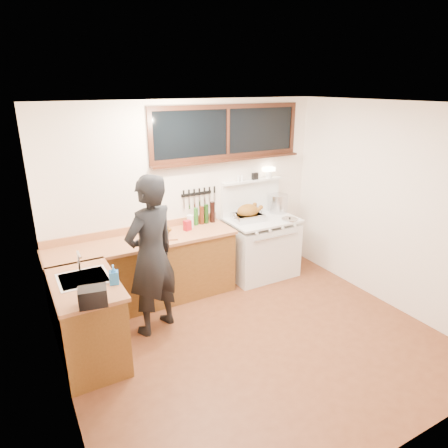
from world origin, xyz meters
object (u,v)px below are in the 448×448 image
vintage_stove (261,246)px  cutting_board (161,233)px  roast_turkey (248,214)px  man (151,256)px

vintage_stove → cutting_board: size_ratio=3.25×
vintage_stove → cutting_board: (-1.56, 0.01, 0.49)m
vintage_stove → roast_turkey: (-0.22, 0.03, 0.53)m
vintage_stove → cutting_board: 1.64m
vintage_stove → man: (-1.91, -0.60, 0.47)m
cutting_board → roast_turkey: 1.35m
man → vintage_stove: bearing=17.4°
cutting_board → man: bearing=-119.8°
vintage_stove → man: man is taller
vintage_stove → man: bearing=-162.6°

